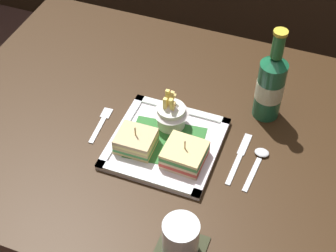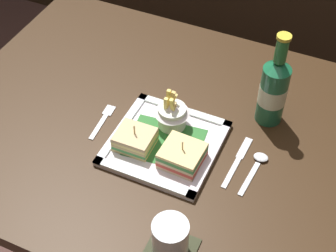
{
  "view_description": "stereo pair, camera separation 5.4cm",
  "coord_description": "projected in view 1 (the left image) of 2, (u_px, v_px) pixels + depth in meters",
  "views": [
    {
      "loc": [
        0.3,
        -0.81,
        1.66
      ],
      "look_at": [
        0.0,
        -0.03,
        0.76
      ],
      "focal_mm": 54.35,
      "sensor_mm": 36.0,
      "label": 1
    },
    {
      "loc": [
        0.35,
        -0.79,
        1.66
      ],
      "look_at": [
        0.0,
        -0.03,
        0.76
      ],
      "focal_mm": 54.35,
      "sensor_mm": 36.0,
      "label": 2
    }
  ],
  "objects": [
    {
      "name": "beer_bottle",
      "position": [
        271.0,
        85.0,
        1.24
      ],
      "size": [
        0.07,
        0.07,
        0.26
      ],
      "color": "#206140",
      "rests_on": "dining_table"
    },
    {
      "name": "drink_coaster",
      "position": [
        180.0,
        250.0,
        1.04
      ],
      "size": [
        0.1,
        0.1,
        0.0
      ],
      "primitive_type": "cube",
      "color": "black",
      "rests_on": "dining_table"
    },
    {
      "name": "dining_table",
      "position": [
        170.0,
        162.0,
        1.36
      ],
      "size": [
        1.17,
        0.86,
        0.72
      ],
      "color": "#301E0E",
      "rests_on": "ground_plane"
    },
    {
      "name": "sandwich_half_left",
      "position": [
        136.0,
        141.0,
        1.2
      ],
      "size": [
        0.09,
        0.08,
        0.07
      ],
      "color": "tan",
      "rests_on": "square_plate"
    },
    {
      "name": "square_plate",
      "position": [
        166.0,
        144.0,
        1.23
      ],
      "size": [
        0.25,
        0.25,
        0.02
      ],
      "color": "silver",
      "rests_on": "dining_table"
    },
    {
      "name": "water_glass",
      "position": [
        181.0,
        240.0,
        1.01
      ],
      "size": [
        0.07,
        0.07,
        0.09
      ],
      "color": "silver",
      "rests_on": "dining_table"
    },
    {
      "name": "knife",
      "position": [
        240.0,
        156.0,
        1.21
      ],
      "size": [
        0.02,
        0.17,
        0.0
      ],
      "color": "silver",
      "rests_on": "dining_table"
    },
    {
      "name": "fries_cup",
      "position": [
        170.0,
        112.0,
        1.24
      ],
      "size": [
        0.09,
        0.09,
        0.1
      ],
      "color": "silver",
      "rests_on": "square_plate"
    },
    {
      "name": "fork",
      "position": [
        101.0,
        123.0,
        1.28
      ],
      "size": [
        0.03,
        0.13,
        0.0
      ],
      "color": "silver",
      "rests_on": "dining_table"
    },
    {
      "name": "sandwich_half_right",
      "position": [
        185.0,
        155.0,
        1.17
      ],
      "size": [
        0.1,
        0.09,
        0.07
      ],
      "color": "#D7B188",
      "rests_on": "square_plate"
    },
    {
      "name": "spoon",
      "position": [
        259.0,
        158.0,
        1.2
      ],
      "size": [
        0.04,
        0.14,
        0.01
      ],
      "color": "silver",
      "rests_on": "dining_table"
    }
  ]
}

